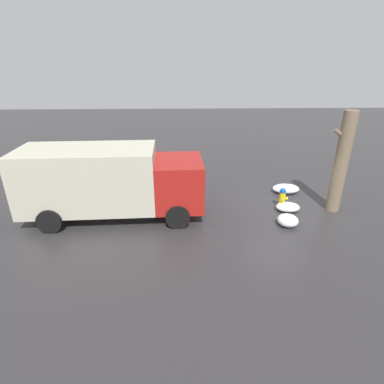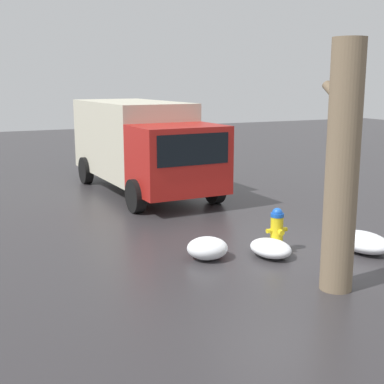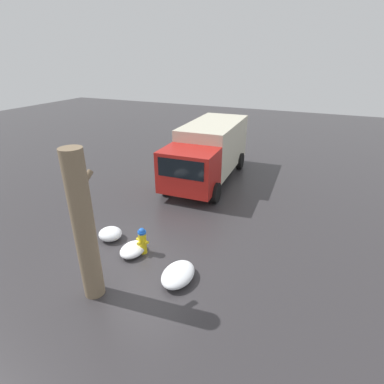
% 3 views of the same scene
% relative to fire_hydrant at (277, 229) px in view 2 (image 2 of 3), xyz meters
% --- Properties ---
extents(ground_plane, '(60.00, 60.00, 0.00)m').
position_rel_fire_hydrant_xyz_m(ground_plane, '(0.00, -0.00, -0.48)').
color(ground_plane, '#333033').
extents(fire_hydrant, '(0.37, 0.46, 0.92)m').
position_rel_fire_hydrant_xyz_m(fire_hydrant, '(0.00, 0.00, 0.00)').
color(fire_hydrant, yellow).
rests_on(fire_hydrant, ground_plane).
extents(tree_trunk, '(0.82, 0.54, 4.11)m').
position_rel_fire_hydrant_xyz_m(tree_trunk, '(-2.10, 0.22, 1.59)').
color(tree_trunk, '#7F6B51').
rests_on(tree_trunk, ground_plane).
extents(delivery_truck, '(7.02, 2.89, 2.79)m').
position_rel_fire_hydrant_xyz_m(delivery_truck, '(7.03, 0.40, 1.06)').
color(delivery_truck, red).
rests_on(delivery_truck, ground_plane).
extents(snow_pile_by_hydrant, '(1.27, 0.88, 0.39)m').
position_rel_fire_hydrant_xyz_m(snow_pile_by_hydrant, '(-0.72, -1.64, -0.28)').
color(snow_pile_by_hydrant, white).
rests_on(snow_pile_by_hydrant, ground_plane).
extents(snow_pile_curbside, '(0.79, 0.81, 0.43)m').
position_rel_fire_hydrant_xyz_m(snow_pile_curbside, '(0.21, 1.48, -0.26)').
color(snow_pile_curbside, white).
rests_on(snow_pile_curbside, ground_plane).
extents(snow_pile_by_tree, '(0.99, 0.74, 0.34)m').
position_rel_fire_hydrant_xyz_m(snow_pile_by_tree, '(-0.20, 0.27, -0.31)').
color(snow_pile_by_tree, white).
rests_on(snow_pile_by_tree, ground_plane).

